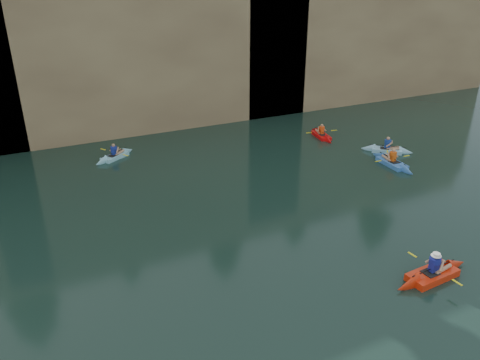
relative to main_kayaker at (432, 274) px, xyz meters
name	(u,v)px	position (x,y,z in m)	size (l,w,h in m)	color
ground	(298,323)	(-6.00, 0.10, -0.18)	(160.00, 160.00, 0.00)	black
cliff	(103,35)	(-6.00, 30.10, 5.82)	(70.00, 16.00, 12.00)	tan
cliff_slab_center	(153,50)	(-4.00, 22.70, 5.52)	(24.00, 2.40, 11.40)	#95835A
cliff_slab_east	(376,43)	(16.00, 22.70, 4.74)	(26.00, 2.40, 9.84)	#95835A
sea_cave_center	(74,120)	(-10.00, 22.05, 1.42)	(3.50, 1.00, 3.20)	black
sea_cave_east	(258,89)	(4.00, 22.05, 2.07)	(5.00, 1.00, 4.50)	black
main_kayaker	(432,274)	(0.00, 0.00, 0.00)	(3.75, 2.50, 1.38)	red
kayaker_ltblue_near	(387,150)	(7.85, 11.31, -0.02)	(2.96, 2.76, 1.30)	#8ECEED
kayaker_red_far	(321,135)	(5.76, 15.65, -0.04)	(2.32, 3.30, 1.19)	red
kayaker_ltblue_mid	(115,156)	(-8.30, 17.89, -0.04)	(3.05, 2.31, 1.20)	#89D1E5
kayaker_blue_east	(392,163)	(6.60, 9.46, -0.02)	(2.56, 3.70, 1.31)	#3D79CF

